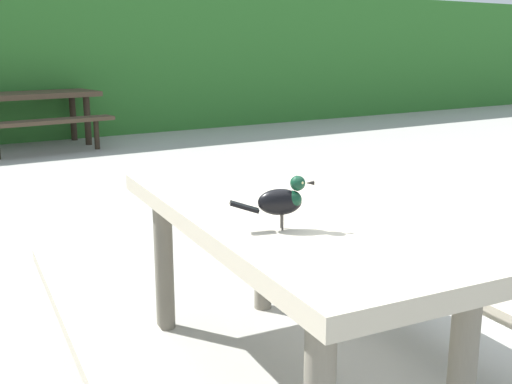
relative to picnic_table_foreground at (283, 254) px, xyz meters
The scene contains 4 objects.
ground_plane 0.65m from the picnic_table_foreground, 16.58° to the right, with size 60.00×60.00×0.00m, color #A3A099.
picnic_table_foreground is the anchor object (origin of this frame).
bird_grackle 0.40m from the picnic_table_foreground, 125.60° to the right, with size 0.27×0.15×0.18m.
picnic_table_mid_left 6.83m from the picnic_table_foreground, 85.28° to the left, with size 1.86×1.82×0.74m.
Camera 1 is at (-1.64, -1.77, 1.35)m, focal length 43.22 mm.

